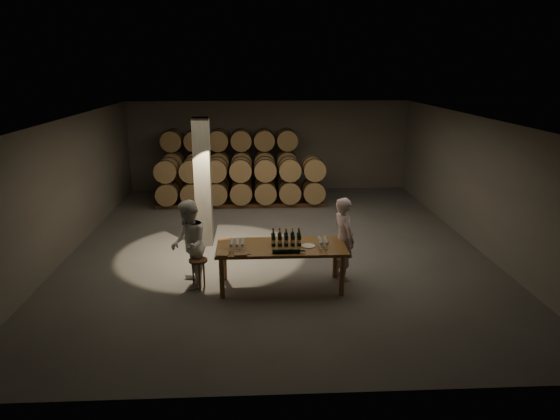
{
  "coord_description": "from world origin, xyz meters",
  "views": [
    {
      "loc": [
        -0.5,
        -11.92,
        4.39
      ],
      "look_at": [
        0.07,
        -0.59,
        1.1
      ],
      "focal_mm": 32.0,
      "sensor_mm": 36.0,
      "label": 1
    }
  ],
  "objects_px": {
    "person_man": "(344,239)",
    "plate": "(308,246)",
    "bottle_cluster": "(286,239)",
    "notebook_near": "(241,254)",
    "tasting_table": "(281,251)",
    "stool": "(198,265)",
    "person_woman": "(189,245)"
  },
  "relations": [
    {
      "from": "plate",
      "to": "person_man",
      "type": "distance_m",
      "value": 0.91
    },
    {
      "from": "stool",
      "to": "person_woman",
      "type": "distance_m",
      "value": 0.45
    },
    {
      "from": "notebook_near",
      "to": "stool",
      "type": "xyz_separation_m",
      "value": [
        -0.87,
        0.48,
        -0.4
      ]
    },
    {
      "from": "tasting_table",
      "to": "person_woman",
      "type": "bearing_deg",
      "value": 175.72
    },
    {
      "from": "notebook_near",
      "to": "person_woman",
      "type": "xyz_separation_m",
      "value": [
        -1.06,
        0.59,
        -0.0
      ]
    },
    {
      "from": "plate",
      "to": "person_woman",
      "type": "height_order",
      "value": "person_woman"
    },
    {
      "from": "tasting_table",
      "to": "stool",
      "type": "relative_size",
      "value": 4.11
    },
    {
      "from": "tasting_table",
      "to": "bottle_cluster",
      "type": "bearing_deg",
      "value": 31.84
    },
    {
      "from": "tasting_table",
      "to": "person_man",
      "type": "bearing_deg",
      "value": 16.57
    },
    {
      "from": "tasting_table",
      "to": "person_man",
      "type": "height_order",
      "value": "person_man"
    },
    {
      "from": "bottle_cluster",
      "to": "person_man",
      "type": "distance_m",
      "value": 1.28
    },
    {
      "from": "bottle_cluster",
      "to": "plate",
      "type": "xyz_separation_m",
      "value": [
        0.44,
        -0.11,
        -0.11
      ]
    },
    {
      "from": "person_woman",
      "to": "notebook_near",
      "type": "bearing_deg",
      "value": 49.84
    },
    {
      "from": "tasting_table",
      "to": "person_woman",
      "type": "distance_m",
      "value": 1.88
    },
    {
      "from": "tasting_table",
      "to": "plate",
      "type": "xyz_separation_m",
      "value": [
        0.54,
        -0.05,
        0.11
      ]
    },
    {
      "from": "tasting_table",
      "to": "plate",
      "type": "relative_size",
      "value": 9.25
    },
    {
      "from": "plate",
      "to": "notebook_near",
      "type": "relative_size",
      "value": 1.16
    },
    {
      "from": "bottle_cluster",
      "to": "notebook_near",
      "type": "distance_m",
      "value": 1.05
    },
    {
      "from": "notebook_near",
      "to": "person_man",
      "type": "bearing_deg",
      "value": 19.29
    },
    {
      "from": "person_man",
      "to": "plate",
      "type": "bearing_deg",
      "value": 98.0
    },
    {
      "from": "stool",
      "to": "person_man",
      "type": "distance_m",
      "value": 3.06
    },
    {
      "from": "plate",
      "to": "person_man",
      "type": "bearing_deg",
      "value": 29.1
    },
    {
      "from": "tasting_table",
      "to": "person_woman",
      "type": "xyz_separation_m",
      "value": [
        -1.87,
        0.14,
        0.12
      ]
    },
    {
      "from": "stool",
      "to": "person_woman",
      "type": "xyz_separation_m",
      "value": [
        -0.19,
        0.11,
        0.39
      ]
    },
    {
      "from": "notebook_near",
      "to": "person_man",
      "type": "relative_size",
      "value": 0.14
    },
    {
      "from": "plate",
      "to": "person_woman",
      "type": "relative_size",
      "value": 0.15
    },
    {
      "from": "notebook_near",
      "to": "bottle_cluster",
      "type": "bearing_deg",
      "value": 27.2
    },
    {
      "from": "bottle_cluster",
      "to": "person_man",
      "type": "bearing_deg",
      "value": 15.12
    },
    {
      "from": "tasting_table",
      "to": "bottle_cluster",
      "type": "relative_size",
      "value": 4.31
    },
    {
      "from": "stool",
      "to": "person_man",
      "type": "bearing_deg",
      "value": 6.97
    },
    {
      "from": "plate",
      "to": "stool",
      "type": "height_order",
      "value": "plate"
    },
    {
      "from": "bottle_cluster",
      "to": "tasting_table",
      "type": "bearing_deg",
      "value": -148.16
    }
  ]
}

